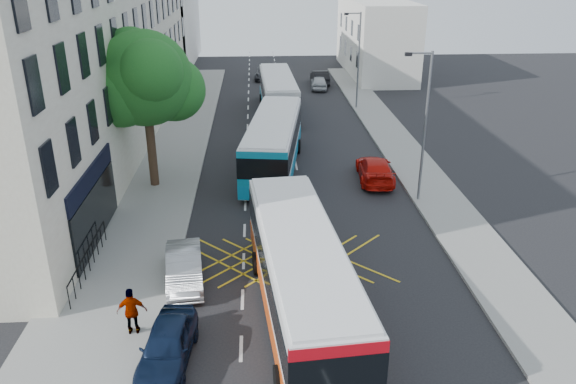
{
  "coord_description": "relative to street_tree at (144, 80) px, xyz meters",
  "views": [
    {
      "loc": [
        -2.49,
        -15.78,
        12.6
      ],
      "look_at": [
        -1.07,
        8.56,
        2.2
      ],
      "focal_mm": 35.0,
      "sensor_mm": 36.0,
      "label": 1
    }
  ],
  "objects": [
    {
      "name": "bus_mid",
      "position": [
        7.06,
        2.49,
        -4.55
      ],
      "size": [
        4.3,
        12.02,
        3.31
      ],
      "rotation": [
        0.0,
        0.0,
        -0.14
      ],
      "color": "silver",
      "rests_on": "ground"
    },
    {
      "name": "bus_far",
      "position": [
        7.89,
        15.97,
        -4.59
      ],
      "size": [
        3.11,
        11.54,
        3.23
      ],
      "rotation": [
        0.0,
        0.0,
        0.03
      ],
      "color": "silver",
      "rests_on": "ground"
    },
    {
      "name": "distant_car_dark",
      "position": [
        12.7,
        27.12,
        -5.56
      ],
      "size": [
        1.66,
        4.45,
        1.45
      ],
      "primitive_type": "imported",
      "rotation": [
        0.0,
        0.0,
        3.17
      ],
      "color": "black",
      "rests_on": "ground"
    },
    {
      "name": "motorbike",
      "position": [
        6.96,
        -15.99,
        -5.4
      ],
      "size": [
        0.82,
        2.09,
        1.9
      ],
      "rotation": [
        0.0,
        0.0,
        -0.28
      ],
      "color": "black",
      "rests_on": "ground"
    },
    {
      "name": "red_hatchback",
      "position": [
        13.04,
        0.26,
        -5.59
      ],
      "size": [
        2.34,
        5.0,
        1.41
      ],
      "primitive_type": "imported",
      "rotation": [
        0.0,
        0.0,
        3.07
      ],
      "color": "red",
      "rests_on": "ground"
    },
    {
      "name": "terrace_far",
      "position": [
        -5.49,
        40.03,
        -1.29
      ],
      "size": [
        8.0,
        20.0,
        10.0
      ],
      "primitive_type": "cube",
      "color": "silver",
      "rests_on": "ground"
    },
    {
      "name": "terrace_main",
      "position": [
        -5.49,
        9.52,
        0.46
      ],
      "size": [
        8.3,
        45.0,
        13.5
      ],
      "color": "beige",
      "rests_on": "ground"
    },
    {
      "name": "building_right",
      "position": [
        19.51,
        33.03,
        -2.29
      ],
      "size": [
        6.0,
        18.0,
        8.0
      ],
      "primitive_type": "cube",
      "color": "silver",
      "rests_on": "ground"
    },
    {
      "name": "ground",
      "position": [
        8.51,
        -14.97,
        -6.29
      ],
      "size": [
        120.0,
        120.0,
        0.0
      ],
      "primitive_type": "plane",
      "color": "black",
      "rests_on": "ground"
    },
    {
      "name": "distant_car_silver",
      "position": [
        12.38,
        24.93,
        -5.63
      ],
      "size": [
        1.9,
        4.02,
        1.33
      ],
      "primitive_type": "imported",
      "rotation": [
        0.0,
        0.0,
        3.06
      ],
      "color": "#B7BBBF",
      "rests_on": "ground"
    },
    {
      "name": "pavement_right",
      "position": [
        16.01,
        0.03,
        -6.22
      ],
      "size": [
        3.0,
        70.0,
        0.15
      ],
      "primitive_type": "cube",
      "color": "gray",
      "rests_on": "ground"
    },
    {
      "name": "pedestrian_far",
      "position": [
        1.51,
        -14.03,
        -5.24
      ],
      "size": [
        1.07,
        0.49,
        1.8
      ],
      "primitive_type": "imported",
      "rotation": [
        0.0,
        0.0,
        3.19
      ],
      "color": "gray",
      "rests_on": "pavement_left"
    },
    {
      "name": "parked_car_silver",
      "position": [
        2.91,
        -10.52,
        -5.61
      ],
      "size": [
        1.94,
        4.26,
        1.36
      ],
      "primitive_type": "imported",
      "rotation": [
        0.0,
        0.0,
        0.13
      ],
      "color": "#9FA2A6",
      "rests_on": "ground"
    },
    {
      "name": "parked_car_blue",
      "position": [
        2.91,
        -15.48,
        -5.62
      ],
      "size": [
        1.91,
        4.06,
        1.34
      ],
      "primitive_type": "imported",
      "rotation": [
        0.0,
        0.0,
        -0.08
      ],
      "color": "#0C1832",
      "rests_on": "ground"
    },
    {
      "name": "bus_near",
      "position": [
        7.52,
        -13.12,
        -4.54
      ],
      "size": [
        3.82,
        12.06,
        3.34
      ],
      "rotation": [
        0.0,
        0.0,
        0.09
      ],
      "color": "silver",
      "rests_on": "ground"
    },
    {
      "name": "pavement_left",
      "position": [
        0.01,
        0.03,
        -6.22
      ],
      "size": [
        5.0,
        70.0,
        0.15
      ],
      "primitive_type": "cube",
      "color": "gray",
      "rests_on": "ground"
    },
    {
      "name": "distant_car_grey",
      "position": [
        7.1,
        30.17,
        -5.66
      ],
      "size": [
        2.49,
        4.73,
        1.27
      ],
      "primitive_type": "imported",
      "rotation": [
        0.0,
        0.0,
        -0.08
      ],
      "color": "#393B40",
      "rests_on": "ground"
    },
    {
      "name": "railings",
      "position": [
        -1.19,
        -9.67,
        -5.57
      ],
      "size": [
        0.08,
        5.6,
        1.14
      ],
      "primitive_type": null,
      "color": "black",
      "rests_on": "pavement_left"
    },
    {
      "name": "lamp_far",
      "position": [
        14.71,
        17.03,
        -1.68
      ],
      "size": [
        1.45,
        0.15,
        8.0
      ],
      "color": "slate",
      "rests_on": "pavement_right"
    },
    {
      "name": "lamp_near",
      "position": [
        14.71,
        -2.97,
        -1.68
      ],
      "size": [
        1.45,
        0.15,
        8.0
      ],
      "color": "slate",
      "rests_on": "pavement_right"
    },
    {
      "name": "street_tree",
      "position": [
        0.0,
        0.0,
        0.0
      ],
      "size": [
        6.3,
        5.7,
        8.8
      ],
      "color": "#382619",
      "rests_on": "pavement_left"
    }
  ]
}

